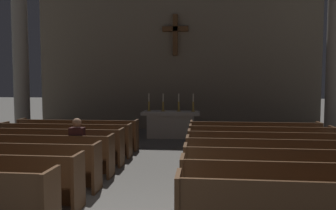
{
  "coord_description": "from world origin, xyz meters",
  "views": [
    {
      "loc": [
        1.13,
        -4.05,
        2.1
      ],
      "look_at": [
        0.0,
        7.08,
        1.33
      ],
      "focal_mm": 34.43,
      "sensor_mm": 36.0,
      "label": 1
    }
  ],
  "objects": [
    {
      "name": "pew_left_row_3",
      "position": [
        -2.73,
        1.87,
        0.48
      ],
      "size": [
        3.81,
        0.5,
        0.95
      ],
      "color": "brown",
      "rests_on": "ground"
    },
    {
      "name": "pew_left_row_4",
      "position": [
        -2.73,
        2.83,
        0.48
      ],
      "size": [
        3.81,
        0.5,
        0.95
      ],
      "color": "brown",
      "rests_on": "ground"
    },
    {
      "name": "pew_left_row_5",
      "position": [
        -2.73,
        3.79,
        0.48
      ],
      "size": [
        3.81,
        0.5,
        0.95
      ],
      "color": "brown",
      "rests_on": "ground"
    },
    {
      "name": "pew_left_row_6",
      "position": [
        -2.73,
        4.75,
        0.48
      ],
      "size": [
        3.81,
        0.5,
        0.95
      ],
      "color": "brown",
      "rests_on": "ground"
    },
    {
      "name": "pew_left_row_7",
      "position": [
        -2.73,
        5.7,
        0.48
      ],
      "size": [
        3.81,
        0.5,
        0.95
      ],
      "color": "brown",
      "rests_on": "ground"
    },
    {
      "name": "pew_right_row_2",
      "position": [
        2.73,
        0.92,
        0.48
      ],
      "size": [
        3.81,
        0.5,
        0.95
      ],
      "color": "brown",
      "rests_on": "ground"
    },
    {
      "name": "pew_right_row_3",
      "position": [
        2.73,
        1.87,
        0.48
      ],
      "size": [
        3.81,
        0.5,
        0.95
      ],
      "color": "brown",
      "rests_on": "ground"
    },
    {
      "name": "pew_right_row_4",
      "position": [
        2.73,
        2.83,
        0.48
      ],
      "size": [
        3.81,
        0.5,
        0.95
      ],
      "color": "brown",
      "rests_on": "ground"
    },
    {
      "name": "pew_right_row_5",
      "position": [
        2.73,
        3.79,
        0.48
      ],
      "size": [
        3.81,
        0.5,
        0.95
      ],
      "color": "brown",
      "rests_on": "ground"
    },
    {
      "name": "pew_right_row_6",
      "position": [
        2.73,
        4.75,
        0.48
      ],
      "size": [
        3.81,
        0.5,
        0.95
      ],
      "color": "brown",
      "rests_on": "ground"
    },
    {
      "name": "pew_right_row_7",
      "position": [
        2.73,
        5.7,
        0.48
      ],
      "size": [
        3.81,
        0.5,
        0.95
      ],
      "color": "brown",
      "rests_on": "ground"
    },
    {
      "name": "column_left_second",
      "position": [
        -5.83,
        7.87,
        3.53
      ],
      "size": [
        0.87,
        0.87,
        7.24
      ],
      "color": "#9E998E",
      "rests_on": "ground"
    },
    {
      "name": "column_right_second",
      "position": [
        5.83,
        7.87,
        3.53
      ],
      "size": [
        0.87,
        0.87,
        7.24
      ],
      "color": "#9E998E",
      "rests_on": "ground"
    },
    {
      "name": "altar",
      "position": [
        0.0,
        8.17,
        0.53
      ],
      "size": [
        2.2,
        0.9,
        1.01
      ],
      "color": "#BCB7AD",
      "rests_on": "ground"
    },
    {
      "name": "candlestick_outer_left",
      "position": [
        -0.85,
        8.17,
        1.23
      ],
      "size": [
        0.16,
        0.16,
        0.68
      ],
      "color": "#B79338",
      "rests_on": "altar"
    },
    {
      "name": "candlestick_inner_left",
      "position": [
        -0.3,
        8.17,
        1.23
      ],
      "size": [
        0.16,
        0.16,
        0.68
      ],
      "color": "#B79338",
      "rests_on": "altar"
    },
    {
      "name": "candlestick_inner_right",
      "position": [
        0.3,
        8.17,
        1.23
      ],
      "size": [
        0.16,
        0.16,
        0.68
      ],
      "color": "#B79338",
      "rests_on": "altar"
    },
    {
      "name": "candlestick_outer_right",
      "position": [
        0.85,
        8.17,
        1.23
      ],
      "size": [
        0.16,
        0.16,
        0.68
      ],
      "color": "#B79338",
      "rests_on": "altar"
    },
    {
      "name": "apse_with_cross",
      "position": [
        0.0,
        10.49,
        3.82
      ],
      "size": [
        12.58,
        0.46,
        7.63
      ],
      "color": "gray",
      "rests_on": "ground"
    },
    {
      "name": "lone_worshipper",
      "position": [
        -1.59,
        2.87,
        0.69
      ],
      "size": [
        0.32,
        0.43,
        1.32
      ],
      "color": "#26262B",
      "rests_on": "ground"
    }
  ]
}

